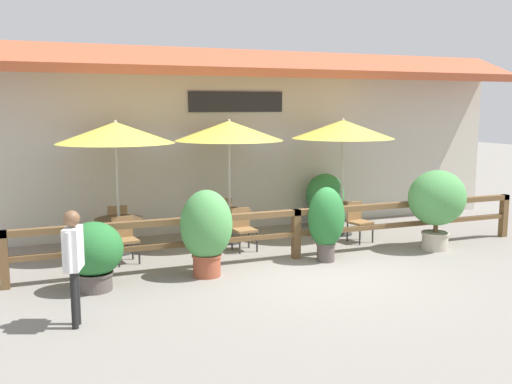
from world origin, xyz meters
name	(u,v)px	position (x,y,z in m)	size (l,w,h in m)	color
ground_plane	(321,273)	(0.00, 0.00, 0.00)	(60.00, 60.00, 0.00)	gray
building_facade	(241,138)	(0.00, 4.10, 2.17)	(14.28, 1.49, 4.23)	#BCB7A8
patio_railing	(296,223)	(0.00, 1.05, 0.70)	(10.40, 0.14, 0.95)	brown
patio_umbrella_near	(116,133)	(-3.10, 2.68, 2.39)	(2.28, 2.28, 2.63)	#B7B2A8
dining_table_near	(119,225)	(-3.10, 2.68, 0.56)	(0.94, 0.94, 0.70)	#4C3826
chair_near_streetside	(124,237)	(-3.10, 1.95, 0.48)	(0.48, 0.48, 0.86)	olive
chair_near_wallside	(117,222)	(-3.03, 3.41, 0.48)	(0.44, 0.44, 0.86)	olive
patio_umbrella_middle	(229,131)	(-0.77, 2.75, 2.39)	(2.28, 2.28, 2.63)	#B7B2A8
dining_table_middle	(230,217)	(-0.77, 2.75, 0.56)	(0.94, 0.94, 0.70)	#4C3826
chair_middle_streetside	(243,227)	(-0.73, 2.01, 0.48)	(0.45, 0.45, 0.86)	olive
chair_middle_wallside	(221,214)	(-0.71, 3.49, 0.48)	(0.48, 0.48, 0.86)	olive
patio_umbrella_far	(343,129)	(1.85, 2.56, 2.39)	(2.28, 2.28, 2.63)	#B7B2A8
dining_table_far	(341,210)	(1.85, 2.56, 0.56)	(0.94, 0.94, 0.70)	#4C3826
chair_far_streetside	(358,220)	(1.84, 1.82, 0.48)	(0.50, 0.50, 0.86)	olive
chair_far_wallside	(325,208)	(1.84, 3.30, 0.48)	(0.48, 0.48, 0.86)	olive
potted_plant_entrance_palm	(437,201)	(2.95, 0.65, 1.01)	(1.19, 1.07, 1.63)	#B7AD99
potted_plant_tall_tropical	(206,229)	(-1.92, 0.56, 0.83)	(0.90, 0.81, 1.50)	#9E4C33
potted_plant_broad_leaf	(94,253)	(-3.80, 0.45, 0.60)	(0.93, 0.84, 1.11)	#564C47
potted_plant_small_flowering	(326,220)	(0.44, 0.66, 0.79)	(0.70, 0.63, 1.41)	#564C47
potted_plant_corner_fern	(325,197)	(1.96, 3.55, 0.71)	(0.95, 0.85, 1.28)	#564C47
pedestrian	(73,253)	(-4.19, -1.00, 1.00)	(0.30, 0.53, 1.56)	black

